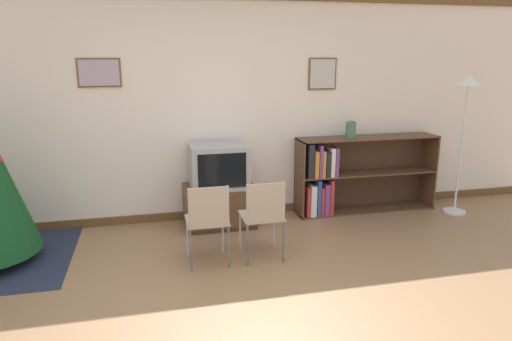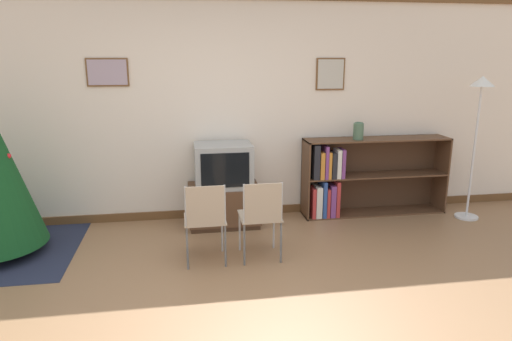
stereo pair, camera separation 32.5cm
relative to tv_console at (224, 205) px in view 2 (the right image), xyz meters
name	(u,v)px [view 2 (the right image)]	position (x,y,z in m)	size (l,w,h in m)	color
ground_plane	(243,316)	(-0.04, -2.03, -0.24)	(24.00, 24.00, 0.00)	#936B47
wall_back	(217,109)	(-0.04, 0.34, 1.11)	(9.02, 0.11, 2.70)	silver
tv_console	(224,205)	(0.00, 0.00, 0.00)	(0.84, 0.55, 0.48)	#412A1A
television	(223,165)	(0.00, 0.00, 0.49)	(0.66, 0.51, 0.51)	#9E9E99
folding_chair_left	(205,218)	(-0.27, -1.05, 0.23)	(0.40, 0.40, 0.82)	tan
folding_chair_right	(261,215)	(0.27, -1.05, 0.23)	(0.40, 0.40, 0.82)	tan
bookshelf	(350,178)	(1.61, 0.11, 0.23)	(1.84, 0.36, 0.98)	brown
vase	(358,131)	(1.67, 0.06, 0.84)	(0.13, 0.13, 0.21)	#47664C
standing_lamp	(479,111)	(3.02, -0.26, 1.10)	(0.28, 0.28, 1.75)	silver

